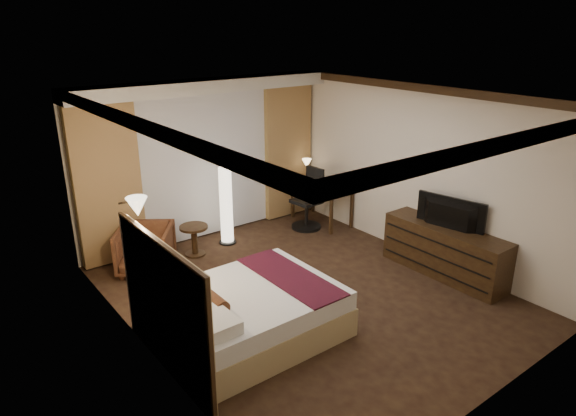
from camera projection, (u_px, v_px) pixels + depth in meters
floor at (306, 293)px, 7.12m from camera, size 4.50×5.50×0.01m
ceiling at (308, 97)px, 6.20m from camera, size 4.50×5.50×0.01m
back_wall at (204, 159)px, 8.71m from camera, size 4.50×0.02×2.70m
left_wall at (141, 245)px, 5.37m from camera, size 0.02×5.50×2.70m
right_wall at (418, 173)px, 7.95m from camera, size 0.02×5.50×2.70m
crown_molding at (308, 102)px, 6.22m from camera, size 4.50×5.50×0.12m
soffit at (207, 86)px, 8.09m from camera, size 4.50×0.50×0.20m
curtain_sheer at (206, 166)px, 8.68m from camera, size 2.48×0.04×2.45m
curtain_left_drape at (108, 185)px, 7.66m from camera, size 1.00×0.14×2.45m
curtain_right_drape at (288, 152)px, 9.61m from camera, size 1.00×0.14×2.45m
wall_sconce at (137, 207)px, 5.69m from camera, size 0.24×0.24×0.24m
bed at (249, 313)px, 6.08m from camera, size 2.04×1.59×0.60m
headboard at (165, 308)px, 5.34m from camera, size 0.12×1.89×1.50m
armchair at (145, 247)px, 7.63m from camera, size 1.04×1.03×0.79m
side_table at (195, 240)px, 8.23m from camera, size 0.45×0.45×0.50m
floor_lamp at (226, 206)px, 8.53m from camera, size 0.28×0.28×1.34m
desk at (321, 203)px, 9.53m from camera, size 0.55×1.19×0.75m
desk_lamp at (307, 170)px, 9.67m from camera, size 0.18×0.18×0.34m
office_chair at (307, 199)px, 9.20m from camera, size 0.58×0.58×1.11m
dresser at (445, 251)px, 7.56m from camera, size 0.50×1.92×0.75m
television at (448, 209)px, 7.31m from camera, size 0.78×1.12×0.13m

